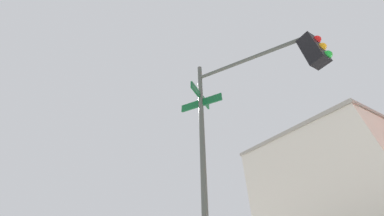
{
  "coord_description": "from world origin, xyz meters",
  "views": [
    {
      "loc": [
        -3.65,
        -9.24,
        1.16
      ],
      "look_at": [
        -6.85,
        -7.63,
        3.71
      ],
      "focal_mm": 16.28,
      "sensor_mm": 36.0,
      "label": 1
    }
  ],
  "objects": [
    {
      "name": "traffic_signal_near",
      "position": [
        -5.61,
        -6.79,
        3.58
      ],
      "size": [
        2.79,
        2.07,
        5.05
      ],
      "color": "#474C47",
      "rests_on": "ground_plane"
    },
    {
      "name": "building_stucco",
      "position": [
        -15.05,
        17.36,
        5.19
      ],
      "size": [
        14.39,
        19.02,
        10.36
      ],
      "color": "beige",
      "rests_on": "ground_plane"
    }
  ]
}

